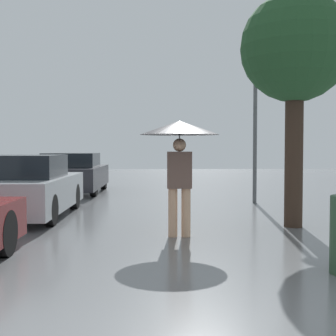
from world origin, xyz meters
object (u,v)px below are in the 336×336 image
Objects in this scene: pedestrian at (179,139)px; street_lamp at (255,82)px; tree at (295,51)px; parked_car_middle at (25,188)px; parked_car_farthest at (73,174)px.

street_lamp reaches higher than pedestrian.
street_lamp is (0.08, 3.81, -0.03)m from tree.
tree reaches higher than pedestrian.
parked_car_middle is at bearing -155.98° from street_lamp.
parked_car_middle is at bearing -90.33° from parked_car_farthest.
parked_car_farthest is at bearing 112.06° from pedestrian.
street_lamp is (5.39, 2.40, 2.58)m from parked_car_middle.
tree is (5.28, -6.80, 2.60)m from parked_car_farthest.
parked_car_farthest is 9.00m from tree.
parked_car_farthest is 6.65m from street_lamp.
parked_car_middle is 6.44m from street_lamp.
parked_car_farthest is 0.97× the size of tree.
pedestrian reaches higher than parked_car_middle.
pedestrian is 0.47× the size of parked_car_middle.
parked_car_middle is (-3.16, 2.34, -0.99)m from pedestrian.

